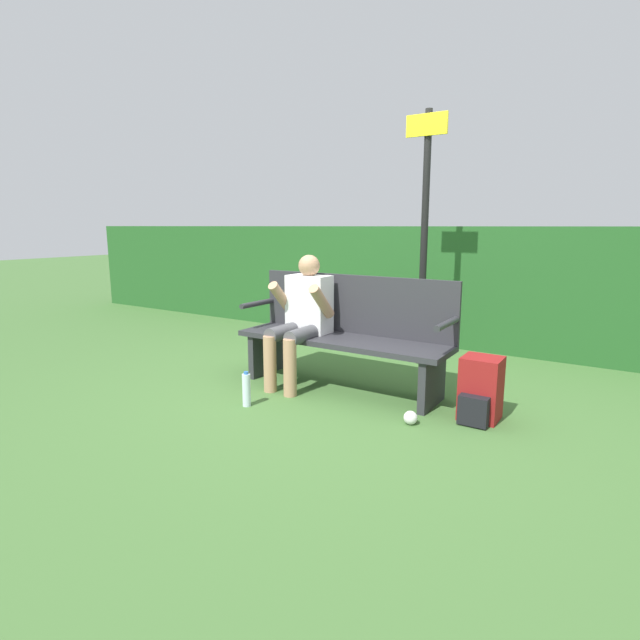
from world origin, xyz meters
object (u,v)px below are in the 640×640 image
Objects in this scene: person_seated at (302,314)px; signpost at (424,226)px; parked_car at (341,251)px; park_bench at (346,333)px; backpack at (480,390)px; water_bottle at (246,390)px.

signpost reaches higher than person_seated.
signpost is at bearing -125.57° from parked_car.
parked_car is at bearing 118.56° from person_seated.
park_bench is 0.76× the size of signpost.
person_seated is 1.62m from backpack.
park_bench is at bearing -129.80° from parked_car.
signpost reaches higher than park_bench.
parked_car is (-5.29, 10.51, 0.48)m from water_bottle.
backpack is 0.19× the size of signpost.
parked_car is (-5.69, 9.65, 0.14)m from park_bench.
park_bench is 1.00m from water_bottle.
signpost is 10.49m from parked_car.
park_bench is at bearing 173.08° from backpack.
person_seated is 4.09× the size of water_bottle.
park_bench is 6.74× the size of water_bottle.
person_seated is 11.15m from parked_car.
backpack is 11.99m from parked_car.
water_bottle is (-1.61, -0.71, -0.09)m from backpack.
parked_car is at bearing 124.76° from signpost.
park_bench is 0.41× the size of parked_car.
water_bottle is 0.06× the size of parked_car.
parked_car is (-5.33, 9.80, -0.01)m from person_seated.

